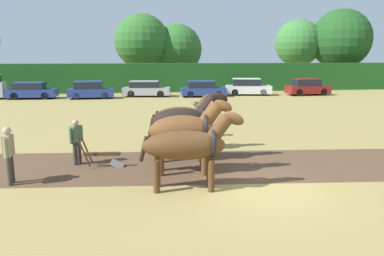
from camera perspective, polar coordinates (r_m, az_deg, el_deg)
The scene contains 21 objects.
ground_plane at distance 10.74m, azimuth 9.93°, elevation -9.11°, with size 240.00×240.00×0.00m, color #998447.
plowed_furrow_strip at distance 13.12m, azimuth -17.40°, elevation -5.74°, with size 23.74×3.89×0.01m, color brown.
hedgerow at distance 39.47m, azimuth -3.73°, elevation 7.68°, with size 69.64×1.59×2.94m, color #1E511E.
tree_left at distance 44.83m, azimuth -7.65°, elevation 12.95°, with size 6.33×6.33×8.53m.
tree_center_left at distance 45.92m, azimuth -2.33°, elevation 11.88°, with size 6.01×6.01×7.48m.
tree_center at distance 49.86m, azimuth 15.88°, elevation 12.35°, with size 5.80×5.80×8.21m.
tree_center_right at distance 50.57m, azimuth 21.75°, elevation 12.44°, with size 7.29×7.29×9.36m.
draft_horse_lead_left at distance 10.20m, azimuth -0.62°, elevation -2.65°, with size 2.94×1.06×2.26m.
draft_horse_lead_right at distance 11.65m, azimuth -0.97°, elevation -0.35°, with size 2.75×1.20×2.41m.
draft_horse_trail_left at distance 13.13m, azimuth -1.17°, elevation 1.06°, with size 2.87×1.16×2.51m.
draft_horse_trail_right at distance 14.63m, azimuth -1.38°, elevation 1.62°, with size 2.71×1.06×2.29m.
plow at distance 12.82m, azimuth -13.00°, elevation -4.47°, with size 1.49×0.50×1.13m.
farmer_at_plow at distance 13.28m, azimuth -17.21°, elevation -1.58°, with size 0.41×0.56×1.56m.
farmer_beside_team at distance 16.83m, azimuth 0.55°, elevation 1.71°, with size 0.53×0.45×1.66m.
farmer_onlooker_left at distance 11.88m, azimuth -26.15°, elevation -3.17°, with size 0.23×0.68×1.69m.
parked_car_left at distance 35.66m, azimuth -23.25°, elevation 5.25°, with size 4.14×1.98×1.44m.
parked_car_center_left at distance 34.10m, azimuth -15.24°, elevation 5.57°, with size 3.90×1.86×1.53m.
parked_car_center at distance 34.81m, azimuth -7.03°, elevation 5.92°, with size 4.49×2.33×1.44m.
parked_car_center_right at distance 34.50m, azimuth 1.60°, elevation 5.95°, with size 4.13×2.01×1.45m.
parked_car_right at distance 36.27m, azimuth 8.47°, elevation 6.18°, with size 4.52×2.52×1.59m.
parked_car_far_right at distance 37.51m, azimuth 17.13°, elevation 5.96°, with size 4.04×1.88×1.57m.
Camera 1 is at (-3.27, -9.56, 3.64)m, focal length 35.00 mm.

